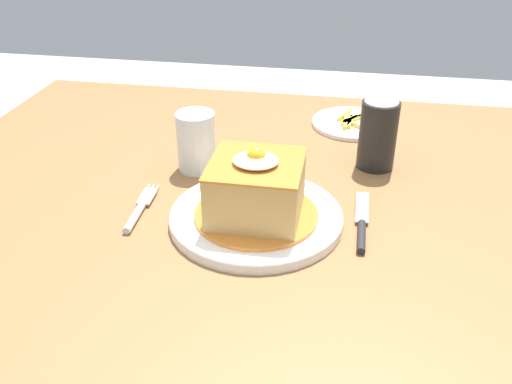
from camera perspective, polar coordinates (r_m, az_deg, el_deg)
name	(u,v)px	position (r m, az deg, el deg)	size (l,w,h in m)	color
dining_table	(261,255)	(0.95, 0.53, -6.36)	(1.23, 1.02, 0.73)	olive
main_plate	(254,216)	(0.85, -0.23, -2.47)	(0.26, 0.26, 0.02)	white
sandwich_meal	(254,190)	(0.83, -0.24, 0.20)	(0.19, 0.19, 0.11)	orange
fork	(139,211)	(0.89, -11.82, -1.86)	(0.02, 0.14, 0.01)	silver
knife	(362,228)	(0.85, 10.68, -3.58)	(0.02, 0.17, 0.01)	#262628
soda_can	(378,135)	(1.01, 12.26, 5.70)	(0.07, 0.07, 0.12)	black
drinking_glass	(196,145)	(0.99, -6.06, 4.73)	(0.07, 0.07, 0.10)	#3F2314
side_plate_fries	(353,123)	(1.20, 9.79, 6.92)	(0.17, 0.17, 0.02)	white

